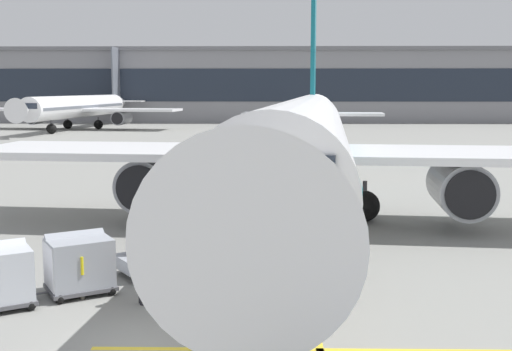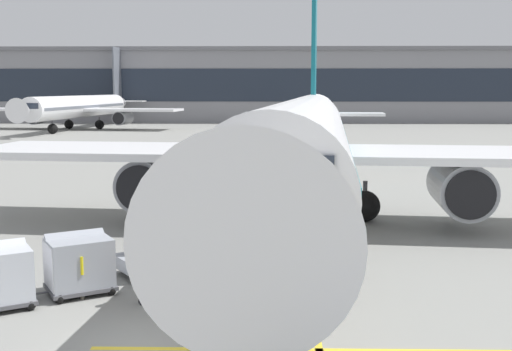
# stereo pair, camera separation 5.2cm
# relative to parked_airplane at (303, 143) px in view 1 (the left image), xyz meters

# --- Properties ---
(ground_plane) EXTENTS (600.00, 600.00, 0.00)m
(ground_plane) POSITION_rel_parked_airplane_xyz_m (-4.83, -14.64, -3.90)
(ground_plane) COLOR gray
(parked_airplane) EXTENTS (31.94, 42.05, 14.25)m
(parked_airplane) POSITION_rel_parked_airplane_xyz_m (0.00, 0.00, 0.00)
(parked_airplane) COLOR white
(parked_airplane) RESTS_ON ground
(belt_loader) EXTENTS (5.05, 4.08, 3.04)m
(belt_loader) POSITION_rel_parked_airplane_xyz_m (-5.06, -7.99, -3.03)
(belt_loader) COLOR #A3A8B2
(belt_loader) RESTS_ON ground
(baggage_cart_lead) EXTENTS (2.75, 2.40, 1.91)m
(baggage_cart_lead) POSITION_rel_parked_airplane_xyz_m (-7.63, -10.58, -2.90)
(baggage_cart_lead) COLOR #515156
(baggage_cart_lead) RESTS_ON ground
(ground_crew_by_loader) EXTENTS (0.37, 0.53, 1.74)m
(ground_crew_by_loader) POSITION_rel_parked_airplane_xyz_m (-5.46, -11.57, -2.90)
(ground_crew_by_loader) COLOR black
(ground_crew_by_loader) RESTS_ON ground
(ground_crew_by_carts) EXTENTS (0.38, 0.53, 1.74)m
(ground_crew_by_carts) POSITION_rel_parked_airplane_xyz_m (-7.41, -11.10, -2.90)
(ground_crew_by_carts) COLOR #514C42
(ground_crew_by_carts) RESTS_ON ground
(ground_crew_marshaller) EXTENTS (0.43, 0.44, 1.74)m
(ground_crew_marshaller) POSITION_rel_parked_airplane_xyz_m (-4.60, -9.55, -2.90)
(ground_crew_marshaller) COLOR #514C42
(ground_crew_marshaller) RESTS_ON ground
(safety_cone_engine_keepout) EXTENTS (0.59, 0.59, 0.67)m
(safety_cone_engine_keepout) POSITION_rel_parked_airplane_xyz_m (-6.44, -3.38, -3.57)
(safety_cone_engine_keepout) COLOR black
(safety_cone_engine_keepout) RESTS_ON ground
(apron_guidance_line_lead_in) EXTENTS (0.20, 110.00, 0.01)m
(apron_guidance_line_lead_in) POSITION_rel_parked_airplane_xyz_m (-0.35, -0.72, -3.89)
(apron_guidance_line_lead_in) COLOR yellow
(apron_guidance_line_lead_in) RESTS_ON ground
(apron_guidance_line_stop_bar) EXTENTS (12.00, 0.20, 0.01)m
(apron_guidance_line_stop_bar) POSITION_rel_parked_airplane_xyz_m (-0.07, -14.87, -3.89)
(apron_guidance_line_stop_bar) COLOR yellow
(apron_guidance_line_stop_bar) RESTS_ON ground
(terminal_building) EXTENTS (149.65, 18.13, 14.15)m
(terminal_building) POSITION_rel_parked_airplane_xyz_m (0.53, 96.96, 3.12)
(terminal_building) COLOR gray
(terminal_building) RESTS_ON ground
(distant_airplane) EXTENTS (32.21, 40.90, 13.90)m
(distant_airplane) POSITION_rel_parked_airplane_xyz_m (-31.33, 69.96, -0.35)
(distant_airplane) COLOR white
(distant_airplane) RESTS_ON ground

